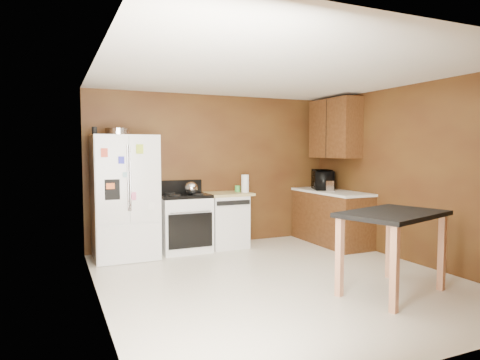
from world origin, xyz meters
TOP-DOWN VIEW (x-y plane):
  - floor at (0.00, 0.00)m, footprint 4.50×4.50m
  - ceiling at (0.00, 0.00)m, footprint 4.50×4.50m
  - wall_back at (0.00, 2.25)m, footprint 4.20×0.00m
  - wall_front at (0.00, -2.25)m, footprint 4.20×0.00m
  - wall_left at (-2.10, 0.00)m, footprint 0.00×4.50m
  - wall_right at (2.10, 0.00)m, footprint 0.00×4.50m
  - roasting_pan at (-1.62, 1.90)m, footprint 0.38×0.38m
  - pen_cup at (-1.96, 1.76)m, footprint 0.07×0.07m
  - kettle at (-0.55, 1.82)m, footprint 0.20×0.20m
  - paper_towel at (0.38, 1.86)m, footprint 0.15×0.15m
  - green_canister at (0.32, 2.03)m, footprint 0.12×0.12m
  - toaster at (1.76, 1.52)m, footprint 0.18×0.25m
  - microwave at (1.80, 1.71)m, footprint 0.57×0.66m
  - refrigerator at (-1.55, 1.86)m, footprint 0.90×0.80m
  - gas_range at (-0.64, 1.92)m, footprint 0.76×0.68m
  - dishwasher at (0.08, 1.95)m, footprint 0.78×0.63m
  - right_cabinets at (1.84, 1.48)m, footprint 0.63×1.58m
  - island at (0.89, -0.92)m, footprint 1.37×1.11m

SIDE VIEW (x-z plane):
  - floor at x=0.00m, z-range 0.00..0.00m
  - dishwasher at x=0.08m, z-range 0.01..0.90m
  - gas_range at x=-0.64m, z-range -0.09..1.01m
  - island at x=0.89m, z-range 0.31..1.22m
  - refrigerator at x=-1.55m, z-range 0.00..1.80m
  - right_cabinets at x=1.84m, z-range -0.32..2.13m
  - green_canister at x=0.32m, z-range 0.89..0.99m
  - toaster at x=1.76m, z-range 0.90..1.07m
  - kettle at x=-0.55m, z-range 0.90..1.10m
  - paper_towel at x=0.38m, z-range 0.89..1.18m
  - microwave at x=1.80m, z-range 0.90..1.21m
  - wall_back at x=0.00m, z-range -0.85..3.35m
  - wall_front at x=0.00m, z-range -0.85..3.35m
  - wall_left at x=-2.10m, z-range -1.00..3.50m
  - wall_right at x=2.10m, z-range -1.00..3.50m
  - roasting_pan at x=-1.62m, z-range 1.80..1.90m
  - pen_cup at x=-1.96m, z-range 1.80..1.91m
  - ceiling at x=0.00m, z-range 2.50..2.50m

